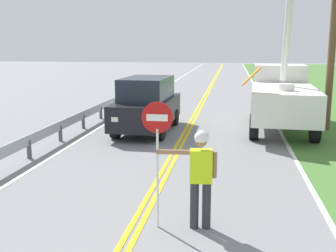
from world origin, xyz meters
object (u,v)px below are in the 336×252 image
at_px(utility_bucket_truck, 281,92).
at_px(oncoming_suv_nearest, 147,104).
at_px(utility_pole_near, 333,27).
at_px(flagger_worker, 200,173).
at_px(stop_sign_paddle, 157,137).

bearing_deg(utility_bucket_truck, oncoming_suv_nearest, -162.74).
bearing_deg(oncoming_suv_nearest, utility_bucket_truck, 17.26).
xyz_separation_m(oncoming_suv_nearest, utility_pole_near, (6.99, 1.40, 2.94)).
xyz_separation_m(utility_bucket_truck, oncoming_suv_nearest, (-5.21, -1.62, -0.38)).
height_order(utility_bucket_truck, oncoming_suv_nearest, utility_bucket_truck).
bearing_deg(utility_pole_near, utility_bucket_truck, 173.00).
relative_size(utility_bucket_truck, oncoming_suv_nearest, 1.48).
distance_m(flagger_worker, stop_sign_paddle, 1.02).
bearing_deg(flagger_worker, utility_pole_near, 66.40).
height_order(flagger_worker, utility_bucket_truck, utility_bucket_truck).
relative_size(stop_sign_paddle, utility_bucket_truck, 0.34).
height_order(stop_sign_paddle, utility_bucket_truck, utility_bucket_truck).
xyz_separation_m(flagger_worker, oncoming_suv_nearest, (-2.70, 8.40, 0.01)).
height_order(stop_sign_paddle, utility_pole_near, utility_pole_near).
relative_size(flagger_worker, stop_sign_paddle, 0.78).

